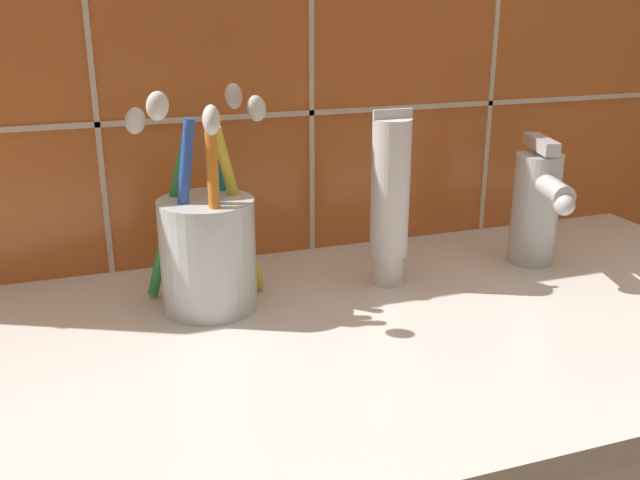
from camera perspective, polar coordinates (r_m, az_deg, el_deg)
name	(u,v)px	position (r cm, az deg, el deg)	size (l,w,h in cm)	color
sink_counter	(363,338)	(57.38, 3.47, -7.83)	(79.88, 38.38, 2.00)	silver
tile_wall_backsplash	(289,59)	(69.73, -2.53, 14.28)	(89.88, 1.72, 42.23)	#C6662D
toothbrush_cup	(208,246)	(59.09, -8.97, -0.47)	(12.18, 9.94, 18.25)	silver
toothpaste_tube	(390,200)	(62.96, 5.62, 3.24)	(3.57, 3.40, 15.77)	white
sink_faucet	(537,205)	(70.97, 16.99, 2.73)	(4.91, 10.34, 12.30)	silver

